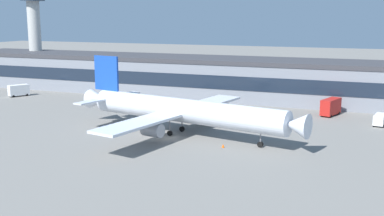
% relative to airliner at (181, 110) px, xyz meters
% --- Properties ---
extents(ground_plane, '(600.00, 600.00, 0.00)m').
position_rel_airliner_xyz_m(ground_plane, '(-0.89, -3.79, -5.14)').
color(ground_plane, slate).
extents(terminal_building, '(197.13, 20.23, 11.95)m').
position_rel_airliner_xyz_m(terminal_building, '(-0.89, 47.47, 0.86)').
color(terminal_building, gray).
rests_on(terminal_building, ground_plane).
extents(airliner, '(52.98, 45.74, 15.43)m').
position_rel_airliner_xyz_m(airliner, '(0.00, 0.00, 0.00)').
color(airliner, silver).
rests_on(airliner, ground_plane).
extents(control_tower, '(8.53, 8.53, 35.65)m').
position_rel_airliner_xyz_m(control_tower, '(-79.30, 51.46, 16.87)').
color(control_tower, '#B7B7B2').
rests_on(control_tower, ground_plane).
extents(follow_me_car, '(4.63, 4.21, 1.85)m').
position_rel_airliner_xyz_m(follow_me_car, '(-1.05, 29.89, -4.05)').
color(follow_me_car, gray).
rests_on(follow_me_car, ground_plane).
extents(stair_truck, '(4.97, 6.42, 3.55)m').
position_rel_airliner_xyz_m(stair_truck, '(-65.21, 25.88, -3.16)').
color(stair_truck, white).
rests_on(stair_truck, ground_plane).
extents(catering_truck, '(4.58, 7.64, 4.15)m').
position_rel_airliner_xyz_m(catering_truck, '(27.01, 31.69, -2.85)').
color(catering_truck, red).
rests_on(catering_truck, ground_plane).
extents(crew_van, '(2.99, 5.48, 2.55)m').
position_rel_airliner_xyz_m(crew_van, '(38.43, 24.04, -3.68)').
color(crew_van, white).
rests_on(crew_van, ground_plane).
extents(traffic_cone_0, '(0.55, 0.55, 0.68)m').
position_rel_airliner_xyz_m(traffic_cone_0, '(11.21, -6.32, -4.79)').
color(traffic_cone_0, '#F2590C').
rests_on(traffic_cone_0, ground_plane).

